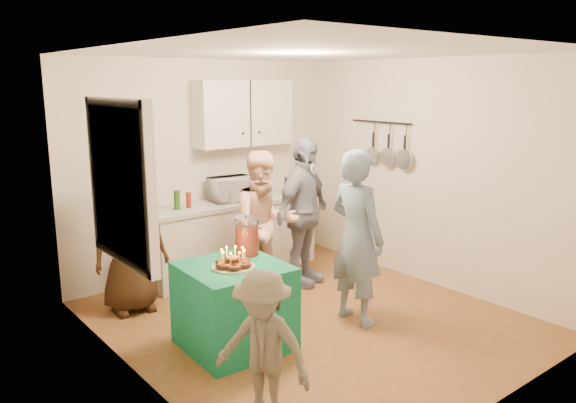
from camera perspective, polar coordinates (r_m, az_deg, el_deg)
floor at (r=5.76m, az=2.23°, el=-11.85°), size 4.00×4.00×0.00m
ceiling at (r=5.27m, az=2.47°, el=14.97°), size 4.00×4.00×0.00m
back_wall at (r=6.97m, az=-8.54°, el=3.42°), size 3.60×3.60×0.00m
left_wall at (r=4.42m, az=-15.55°, el=-1.90°), size 4.00×4.00×0.00m
right_wall at (r=6.67m, az=14.10°, el=2.80°), size 4.00×4.00×0.00m
window_night at (r=4.65m, az=-16.86°, el=1.86°), size 0.04×1.00×1.20m
counter at (r=7.01m, az=-5.66°, el=-3.74°), size 2.20×0.58×0.86m
countertop at (r=6.90m, az=-5.74°, el=-0.10°), size 2.24×0.62×0.05m
upper_cabinet at (r=7.04m, az=-4.54°, el=8.92°), size 1.30×0.30×0.80m
pot_rack at (r=7.01m, az=9.25°, el=5.92°), size 0.12×1.00×0.60m
microwave at (r=6.87m, az=-5.74°, el=1.28°), size 0.55×0.40×0.29m
party_table at (r=5.09m, az=-5.49°, el=-10.53°), size 0.89×0.89×0.76m
donut_cake at (r=4.88m, az=-5.60°, el=-5.69°), size 0.38×0.38×0.18m
punch_jar at (r=5.20m, az=-4.20°, el=-3.61°), size 0.22×0.22×0.34m
man_birthday at (r=5.48m, az=7.00°, el=-3.62°), size 0.43×0.64×1.72m
woman_back_left at (r=5.94m, az=-15.84°, el=-3.65°), size 0.80×0.56×1.54m
woman_back_center at (r=6.04m, az=-2.38°, el=-2.52°), size 0.91×0.78×1.63m
woman_back_right at (r=6.45m, az=1.56°, el=-1.11°), size 1.09×0.73×1.72m
child_near_left at (r=3.95m, az=-2.58°, el=-14.73°), size 0.67×0.82×1.11m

